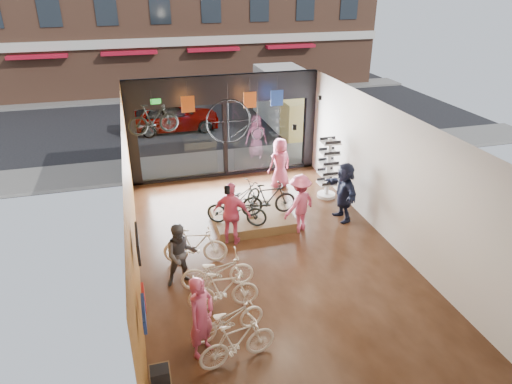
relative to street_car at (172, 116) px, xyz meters
name	(u,v)px	position (x,y,z in m)	size (l,w,h in m)	color
ground_plane	(272,260)	(1.37, -12.00, -0.78)	(7.00, 12.00, 0.04)	black
ceiling	(275,123)	(1.37, -12.00, 3.06)	(7.00, 12.00, 0.04)	black
wall_left	(131,214)	(-2.15, -12.00, 1.14)	(0.04, 12.00, 3.80)	#A35A29
wall_right	(397,181)	(4.89, -12.00, 1.14)	(0.04, 12.00, 3.80)	beige
wall_back	(403,381)	(1.37, -18.02, 1.14)	(7.00, 0.04, 3.80)	beige
storefront	(225,127)	(1.37, -6.00, 1.14)	(7.00, 0.26, 3.80)	black
exit_sign	(156,101)	(-1.03, -6.12, 2.29)	(0.35, 0.06, 0.18)	#198C26
street_road	(192,113)	(1.37, 3.00, -0.77)	(30.00, 18.00, 0.02)	black
sidewalk_near	(220,162)	(1.37, -4.80, -0.70)	(30.00, 2.40, 0.12)	slate
sidewalk_far	(183,95)	(1.37, 7.00, -0.70)	(30.00, 2.00, 0.12)	slate
street_car	(172,116)	(0.00, 0.00, 0.00)	(1.80, 4.48, 1.53)	gray
box_truck	(292,102)	(5.80, -1.00, 0.54)	(2.21, 6.63, 2.61)	silver
floor_bike_1	(237,342)	(-0.37, -15.26, -0.28)	(0.46, 1.62, 0.97)	beige
floor_bike_2	(228,319)	(-0.39, -14.49, -0.33)	(0.57, 1.64, 0.86)	beige
floor_bike_3	(223,290)	(-0.30, -13.59, -0.27)	(0.46, 1.63, 0.98)	beige
floor_bike_4	(217,271)	(-0.28, -12.79, -0.30)	(0.62, 1.78, 0.93)	beige
floor_bike_5	(195,246)	(-0.64, -11.59, -0.25)	(0.48, 1.70, 1.02)	beige
display_platform	(253,219)	(1.37, -9.96, -0.61)	(2.40, 1.80, 0.30)	#4F3421
display_bike_left	(237,210)	(0.77, -10.39, 0.01)	(0.62, 1.79, 0.94)	black
display_bike_mid	(269,199)	(1.85, -10.05, 0.05)	(0.49, 1.72, 1.03)	black
display_bike_right	(242,197)	(1.14, -9.49, -0.04)	(0.56, 1.61, 0.84)	black
customer_0	(201,317)	(-0.99, -14.85, 0.15)	(0.66, 0.44, 1.82)	#CC4C72
customer_1	(181,255)	(-1.09, -12.41, 0.07)	(0.81, 0.63, 1.66)	#3F3F44
customer_2	(232,214)	(0.52, -10.88, 0.17)	(1.10, 0.46, 1.87)	#CC4C72
customer_3	(300,203)	(2.59, -10.73, 0.14)	(1.16, 0.67, 1.80)	#CC4C72
customer_4	(280,163)	(3.02, -7.58, 0.14)	(0.89, 0.58, 1.81)	#CC4C72
customer_5	(344,192)	(4.16, -10.41, 0.18)	(1.75, 0.56, 1.88)	#161C33
sunglasses_rack	(328,168)	(4.32, -8.82, 0.30)	(0.63, 0.51, 2.12)	white
wall_merch	(148,335)	(-2.01, -15.50, 0.54)	(0.40, 2.40, 2.60)	navy
penny_farthing	(238,122)	(1.53, -7.46, 1.74)	(1.90, 0.06, 1.52)	black
hung_bike	(153,119)	(-1.24, -7.80, 2.16)	(0.45, 1.58, 0.95)	black
jersey_left	(188,104)	(-0.02, -6.80, 2.29)	(0.45, 0.03, 0.55)	#CC5919
jersey_mid	(250,100)	(2.13, -6.80, 2.29)	(0.45, 0.03, 0.55)	#CC5919
jersey_right	(277,98)	(3.11, -6.80, 2.29)	(0.45, 0.03, 0.55)	#1E3F99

